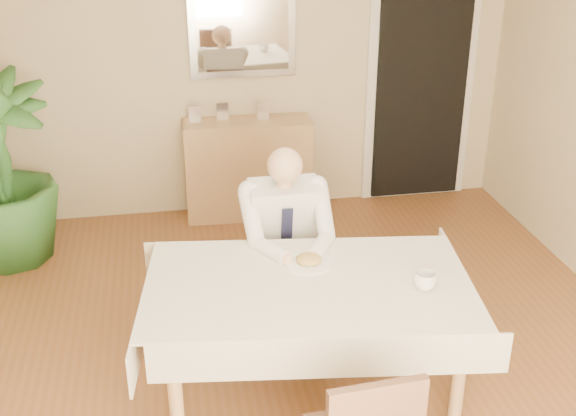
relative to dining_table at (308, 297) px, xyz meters
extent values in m
plane|color=brown|center=(-0.01, 0.16, -0.67)|extent=(5.00, 5.00, 0.00)
cube|color=#CCB88F|center=(-0.01, 2.66, 0.63)|extent=(4.50, 0.02, 2.60)
cube|color=silver|center=(1.54, 2.64, 0.33)|extent=(0.96, 0.03, 2.10)
cube|color=black|center=(1.54, 2.61, 0.33)|extent=(0.80, 0.05, 1.95)
cube|color=silver|center=(0.00, 2.63, 0.88)|extent=(0.86, 0.03, 0.76)
cube|color=white|center=(0.00, 2.61, 0.88)|extent=(0.74, 0.02, 0.64)
cube|color=#A5814D|center=(0.00, 0.00, 0.05)|extent=(1.70, 1.10, 0.04)
cube|color=beige|center=(0.00, 0.00, 0.08)|extent=(1.82, 1.21, 0.01)
cube|color=beige|center=(0.00, -0.50, -0.03)|extent=(1.69, 0.24, 0.22)
cube|color=beige|center=(0.00, 0.50, -0.03)|extent=(1.69, 0.24, 0.22)
cube|color=beige|center=(-0.85, 0.00, -0.03)|extent=(0.14, 0.99, 0.22)
cube|color=beige|center=(0.85, 0.00, -0.03)|extent=(0.14, 0.99, 0.22)
cylinder|color=#A5814D|center=(-0.72, -0.37, -0.32)|extent=(0.07, 0.07, 0.70)
cylinder|color=#A5814D|center=(0.72, -0.37, -0.32)|extent=(0.07, 0.07, 0.70)
cylinder|color=#A5814D|center=(-0.72, 0.37, -0.32)|extent=(0.07, 0.07, 0.70)
cylinder|color=#A5814D|center=(0.72, 0.37, -0.32)|extent=(0.07, 0.07, 0.70)
cube|color=#3D291A|center=(0.00, 0.80, -0.27)|extent=(0.44, 0.44, 0.04)
cube|color=#3D291A|center=(0.00, 0.98, -0.03)|extent=(0.40, 0.09, 0.39)
cylinder|color=#3D291A|center=(-0.17, 0.63, -0.48)|extent=(0.04, 0.04, 0.38)
cylinder|color=#3D291A|center=(0.17, 0.63, -0.48)|extent=(0.04, 0.04, 0.38)
cylinder|color=#3D291A|center=(-0.17, 0.97, -0.48)|extent=(0.04, 0.04, 0.38)
cylinder|color=#3D291A|center=(0.17, 0.97, -0.48)|extent=(0.04, 0.04, 0.38)
cube|color=white|center=(0.00, 0.76, 0.08)|extent=(0.42, 0.31, 0.55)
cube|color=black|center=(0.00, 0.64, 0.05)|extent=(0.07, 0.08, 0.36)
cylinder|color=tan|center=(0.00, 0.71, 0.37)|extent=(0.09, 0.09, 0.08)
sphere|color=tan|center=(0.00, 0.69, 0.47)|extent=(0.21, 0.21, 0.21)
cube|color=black|center=(-0.10, 0.56, -0.15)|extent=(0.13, 0.42, 0.13)
cube|color=black|center=(0.10, 0.56, -0.15)|extent=(0.13, 0.42, 0.13)
cube|color=black|center=(-0.10, 0.38, -0.44)|extent=(0.11, 0.12, 0.45)
cube|color=black|center=(0.10, 0.38, -0.44)|extent=(0.11, 0.12, 0.45)
cube|color=black|center=(-0.10, 0.32, -0.63)|extent=(0.11, 0.26, 0.07)
cube|color=black|center=(0.10, 0.32, -0.63)|extent=(0.11, 0.26, 0.07)
cylinder|color=white|center=(0.04, 0.19, 0.09)|extent=(0.26, 0.26, 0.02)
ellipsoid|color=olive|center=(0.04, 0.19, 0.11)|extent=(0.14, 0.14, 0.06)
cylinder|color=silver|center=(0.08, 0.13, 0.11)|extent=(0.01, 0.13, 0.01)
cylinder|color=silver|center=(0.00, 0.13, 0.11)|extent=(0.01, 0.13, 0.01)
imported|color=white|center=(0.57, -0.16, 0.13)|extent=(0.14, 0.14, 0.09)
cube|color=#A5814D|center=(0.00, 2.48, -0.25)|extent=(1.06, 0.40, 0.84)
cube|color=silver|center=(-0.42, 2.52, 0.24)|extent=(0.10, 0.02, 0.14)
cube|color=silver|center=(-0.19, 2.56, 0.24)|extent=(0.10, 0.02, 0.14)
cube|color=silver|center=(0.14, 2.51, 0.24)|extent=(0.10, 0.02, 0.14)
imported|color=#234E1D|center=(-1.88, 2.02, 0.05)|extent=(0.84, 0.84, 1.43)
camera|label=1|loc=(-0.68, -3.16, 2.01)|focal=45.00mm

